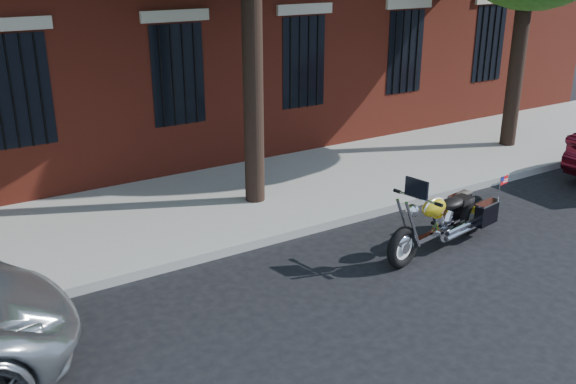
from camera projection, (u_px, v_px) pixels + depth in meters
ground at (323, 275)px, 9.50m from camera, size 120.00×120.00×0.00m
curb at (274, 237)px, 10.56m from camera, size 40.00×0.16×0.15m
sidewalk at (223, 202)px, 12.05m from camera, size 40.00×3.60×0.15m
motorcycle at (446, 221)px, 10.24m from camera, size 2.71×1.04×1.35m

